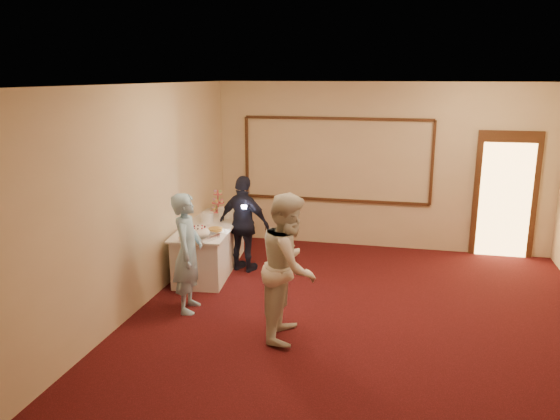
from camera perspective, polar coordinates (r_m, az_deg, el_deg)
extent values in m
plane|color=black|center=(7.12, 8.43, -12.11)|extent=(7.00, 7.00, 0.00)
cube|color=beige|center=(10.03, 10.44, 4.47)|extent=(6.00, 0.04, 3.00)
cube|color=beige|center=(3.34, 4.07, -14.91)|extent=(6.00, 0.04, 3.00)
cube|color=beige|center=(7.43, -14.82, 0.96)|extent=(0.04, 7.00, 3.00)
cube|color=white|center=(6.41, 9.40, 12.78)|extent=(6.00, 7.00, 0.04)
cube|color=#381A10|center=(10.19, 5.78, 1.06)|extent=(3.40, 0.04, 0.05)
cube|color=#381A10|center=(9.97, 5.99, 9.49)|extent=(3.40, 0.04, 0.05)
cube|color=#381A10|center=(10.40, -3.48, 5.56)|extent=(0.05, 0.04, 1.50)
cube|color=#381A10|center=(9.99, 15.64, 4.73)|extent=(0.05, 0.04, 1.50)
cube|color=#381A10|center=(10.20, 22.48, 1.50)|extent=(1.05, 0.06, 2.20)
cube|color=#FFBF66|center=(10.19, 22.45, 0.92)|extent=(0.85, 0.02, 2.00)
cube|color=silver|center=(9.00, -7.27, -3.90)|extent=(0.93, 2.06, 0.74)
cube|color=silver|center=(8.89, -7.35, -1.54)|extent=(1.03, 2.17, 0.03)
cube|color=#AEB1B5|center=(8.05, -8.41, -2.96)|extent=(0.51, 0.57, 0.04)
ellipsoid|color=silver|center=(8.02, -8.44, -2.34)|extent=(0.31, 0.31, 0.14)
cube|color=silver|center=(8.13, -7.37, -2.57)|extent=(0.06, 0.33, 0.01)
cylinder|color=#C14450|center=(9.63, -6.50, 0.96)|extent=(0.02, 0.02, 0.38)
cylinder|color=#C14450|center=(9.67, -6.47, -0.11)|extent=(0.29, 0.29, 0.01)
cylinder|color=#C14450|center=(9.64, -6.50, 0.77)|extent=(0.22, 0.22, 0.01)
cylinder|color=#C14450|center=(9.61, -6.52, 1.66)|extent=(0.15, 0.15, 0.01)
cylinder|color=white|center=(8.96, -7.58, -0.79)|extent=(0.19, 0.19, 0.16)
cylinder|color=white|center=(8.94, -7.60, -0.27)|extent=(0.20, 0.20, 0.01)
cylinder|color=white|center=(9.23, -5.88, -0.31)|extent=(0.19, 0.19, 0.16)
cylinder|color=white|center=(9.21, -5.89, 0.20)|extent=(0.20, 0.20, 0.01)
cylinder|color=white|center=(8.45, -6.76, -2.19)|extent=(0.25, 0.25, 0.01)
cylinder|color=brown|center=(8.45, -6.77, -2.02)|extent=(0.21, 0.21, 0.04)
imported|color=#8FC5ED|center=(7.37, -9.61, -4.44)|extent=(0.47, 0.64, 1.62)
imported|color=silver|center=(6.54, 0.96, -5.90)|extent=(0.70, 0.89, 1.78)
imported|color=black|center=(8.77, -3.77, -1.48)|extent=(0.99, 0.62, 1.57)
cube|color=white|center=(8.41, -3.76, 0.33)|extent=(0.07, 0.05, 0.05)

